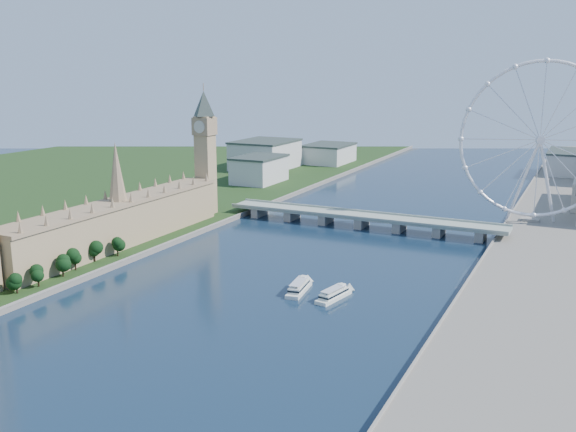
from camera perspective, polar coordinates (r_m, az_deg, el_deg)
The scene contains 9 objects.
ground at distance 255.21m, azimuth -17.20°, elevation -15.58°, with size 2000.00×2000.00×0.00m, color #1B354C.
tree_row at distance 365.41m, azimuth -24.26°, elevation -5.77°, with size 7.89×183.89×20.98m.
parliament_range at distance 449.04m, azimuth -14.75°, elevation -0.54°, with size 24.00×200.00×70.00m.
big_ben at distance 526.74m, azimuth -7.41°, elevation 7.01°, with size 20.02×20.02×110.00m.
westminster_bridge at distance 500.25m, azimuth 6.59°, elevation -0.24°, with size 220.00×22.00×9.50m.
london_eye at distance 520.12m, azimuth 21.49°, elevation 6.26°, with size 113.60×39.12×124.30m.
city_skyline at distance 737.99m, azimuth 16.22°, elevation 4.37°, with size 505.00×280.00×32.00m.
tour_boat_near at distance 354.89m, azimuth 0.98°, elevation -6.76°, with size 7.78×30.41×6.72m, color silver, non-canonical shape.
tour_boat_far at distance 345.36m, azimuth 4.08°, elevation -7.36°, with size 7.42×29.08×6.42m, color silver, non-canonical shape.
Camera 1 is at (158.23, -161.08, 118.95)m, focal length 40.00 mm.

